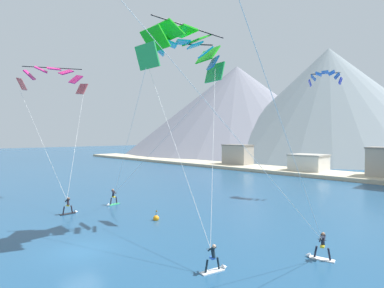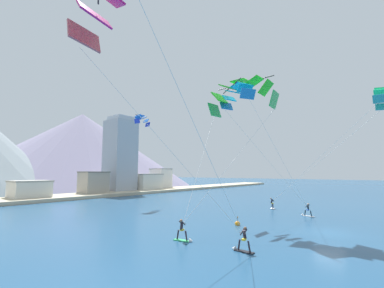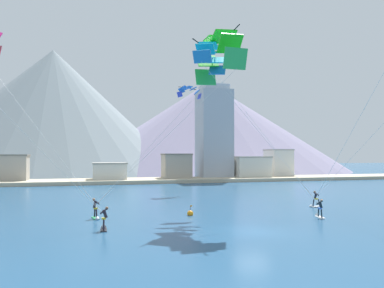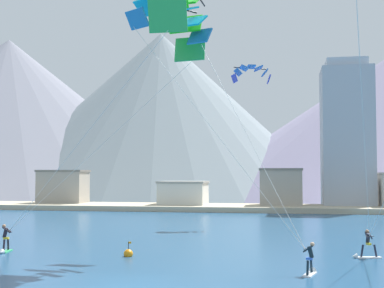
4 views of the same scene
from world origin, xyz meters
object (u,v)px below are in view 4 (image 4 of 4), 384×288
(race_marker_buoy, at_px, (128,254))
(parafoil_kite_mid_center, at_px, (178,10))
(kitesurfer_near_lead, at_px, (311,265))
(parafoil_kite_near_lead, at_px, (171,15))
(kitesurfer_mid_center, at_px, (5,243))
(parafoil_kite_distant_high_outer, at_px, (251,72))
(kitesurfer_far_left, at_px, (365,249))

(race_marker_buoy, bearing_deg, parafoil_kite_mid_center, 14.63)
(kitesurfer_near_lead, xyz_separation_m, parafoil_kite_near_lead, (-8.27, 5.12, 14.62))
(kitesurfer_near_lead, distance_m, race_marker_buoy, 11.41)
(kitesurfer_mid_center, bearing_deg, parafoil_kite_mid_center, 2.48)
(kitesurfer_mid_center, height_order, race_marker_buoy, kitesurfer_mid_center)
(kitesurfer_near_lead, height_order, parafoil_kite_near_lead, parafoil_kite_near_lead)
(kitesurfer_mid_center, bearing_deg, race_marker_buoy, -1.88)
(kitesurfer_near_lead, distance_m, parafoil_kite_distant_high_outer, 31.45)
(parafoil_kite_near_lead, relative_size, race_marker_buoy, 14.47)
(parafoil_kite_near_lead, xyz_separation_m, race_marker_buoy, (-2.41, -1.10, -14.95))
(kitesurfer_far_left, bearing_deg, race_marker_buoy, -172.37)
(kitesurfer_far_left, relative_size, parafoil_kite_distant_high_outer, 0.43)
(parafoil_kite_distant_high_outer, bearing_deg, kitesurfer_near_lead, -80.28)
(parafoil_kite_distant_high_outer, distance_m, race_marker_buoy, 28.47)
(parafoil_kite_near_lead, xyz_separation_m, parafoil_kite_distant_high_outer, (3.60, 22.11, 0.41))
(kitesurfer_near_lead, relative_size, parafoil_kite_mid_center, 0.12)
(kitesurfer_far_left, bearing_deg, parafoil_kite_distant_high_outer, 110.75)
(parafoil_kite_mid_center, distance_m, race_marker_buoy, 15.45)
(kitesurfer_near_lead, relative_size, kitesurfer_mid_center, 0.97)
(kitesurfer_mid_center, xyz_separation_m, parafoil_kite_mid_center, (11.21, 0.49, 14.74))
(kitesurfer_near_lead, height_order, race_marker_buoy, kitesurfer_near_lead)
(kitesurfer_near_lead, distance_m, parafoil_kite_mid_center, 17.41)
(kitesurfer_far_left, height_order, parafoil_kite_distant_high_outer, parafoil_kite_distant_high_outer)
(kitesurfer_far_left, xyz_separation_m, parafoil_kite_distant_high_outer, (-8.08, 21.32, 14.99))
(parafoil_kite_near_lead, bearing_deg, kitesurfer_near_lead, -31.79)
(kitesurfer_far_left, distance_m, parafoil_kite_near_lead, 18.70)
(kitesurfer_mid_center, distance_m, kitesurfer_far_left, 22.46)
(kitesurfer_far_left, height_order, parafoil_kite_mid_center, parafoil_kite_mid_center)
(kitesurfer_mid_center, height_order, parafoil_kite_distant_high_outer, parafoil_kite_distant_high_outer)
(kitesurfer_mid_center, relative_size, kitesurfer_far_left, 1.03)
(kitesurfer_far_left, relative_size, parafoil_kite_near_lead, 0.12)
(kitesurfer_near_lead, relative_size, parafoil_kite_distant_high_outer, 0.43)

